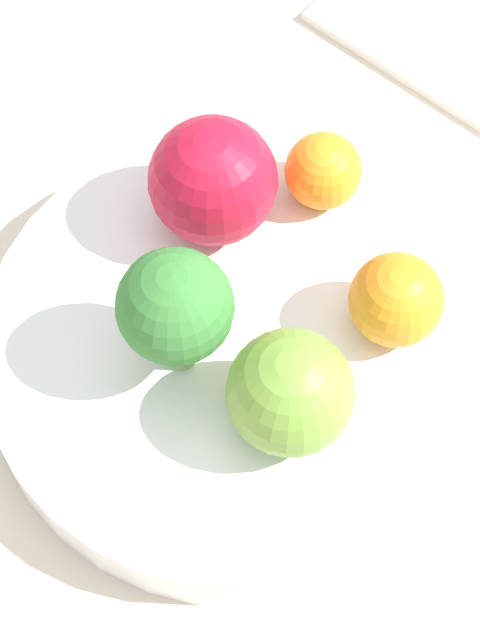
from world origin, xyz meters
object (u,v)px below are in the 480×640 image
object	(u,v)px
orange_back	(323,171)
apple_red	(290,393)
broccoli	(172,302)
orange_front	(396,300)
napkin	(468,21)
apple_green	(213,181)
bowl	(240,346)

from	to	relation	value
orange_back	apple_red	bearing A→B (deg)	145.72
orange_back	broccoli	bearing A→B (deg)	116.24
orange_front	napkin	distance (m)	0.24
broccoli	napkin	size ratio (longest dim) A/B	0.38
broccoli	orange_back	distance (m)	0.12
apple_green	orange_front	distance (m)	0.10
apple_green	broccoli	bearing A→B (deg)	142.06
bowl	orange_front	size ratio (longest dim) A/B	5.58
orange_front	napkin	world-z (taller)	orange_front
orange_back	bowl	bearing A→B (deg)	127.12
bowl	orange_back	xyz separation A→B (m)	(0.05, -0.07, 0.04)
bowl	orange_front	xyz separation A→B (m)	(-0.03, -0.07, 0.04)
napkin	bowl	bearing A→B (deg)	123.44
orange_front	napkin	bearing A→B (deg)	-41.77
apple_green	napkin	size ratio (longest dim) A/B	0.33
bowl	apple_red	world-z (taller)	apple_red
apple_red	broccoli	bearing A→B (deg)	29.91
apple_green	orange_back	size ratio (longest dim) A/B	1.63
broccoli	apple_green	world-z (taller)	broccoli
bowl	orange_front	bearing A→B (deg)	-112.22
bowl	apple_green	world-z (taller)	apple_green
apple_green	orange_back	distance (m)	0.06
apple_red	orange_front	xyz separation A→B (m)	(0.02, -0.07, -0.01)
bowl	broccoli	bearing A→B (deg)	83.68
broccoli	apple_green	size ratio (longest dim) A/B	1.15
broccoli	orange_back	world-z (taller)	broccoli
orange_back	orange_front	bearing A→B (deg)	176.72
napkin	apple_green	bearing A→B (deg)	111.88
bowl	apple_red	bearing A→B (deg)	179.98
napkin	broccoli	bearing A→B (deg)	119.49
napkin	orange_front	bearing A→B (deg)	138.23
orange_back	napkin	size ratio (longest dim) A/B	0.20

